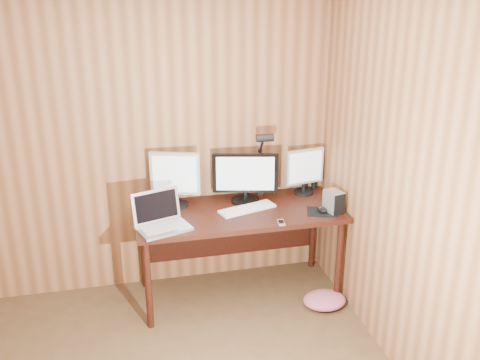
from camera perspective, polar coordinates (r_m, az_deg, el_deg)
name	(u,v)px	position (r m, az deg, el deg)	size (l,w,h in m)	color
room_shell	(113,274)	(2.39, -13.41, -9.68)	(4.00, 4.00, 4.00)	#50371E
desk	(237,221)	(4.28, -0.37, -4.35)	(1.60, 0.70, 0.75)	black
monitor_center	(245,177)	(4.24, 0.56, 0.29)	(0.51, 0.23, 0.41)	black
monitor_left	(175,178)	(4.18, -6.92, 0.25)	(0.38, 0.19, 0.44)	black
monitor_right	(304,170)	(4.44, 6.89, 1.04)	(0.34, 0.16, 0.39)	black
laptop	(160,219)	(3.91, -8.48, -4.11)	(0.43, 0.38, 0.26)	silver
keyboard	(247,209)	(4.16, 0.77, -3.06)	(0.47, 0.26, 0.02)	white
mousepad	(322,212)	(4.17, 8.74, -3.39)	(0.23, 0.18, 0.00)	black
mouse	(322,209)	(4.17, 8.76, -3.13)	(0.07, 0.11, 0.04)	black
hard_drive	(334,202)	(4.17, 9.97, -2.28)	(0.14, 0.17, 0.17)	silver
phone	(281,222)	(3.95, 4.40, -4.54)	(0.06, 0.10, 0.01)	silver
speaker	(314,183)	(4.61, 7.89, -0.27)	(0.05, 0.05, 0.11)	black
desk_lamp	(263,155)	(4.28, 2.42, 2.71)	(0.14, 0.19, 0.59)	black
fabric_pile	(324,300)	(4.38, 8.99, -12.54)	(0.34, 0.28, 0.11)	#B2566A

